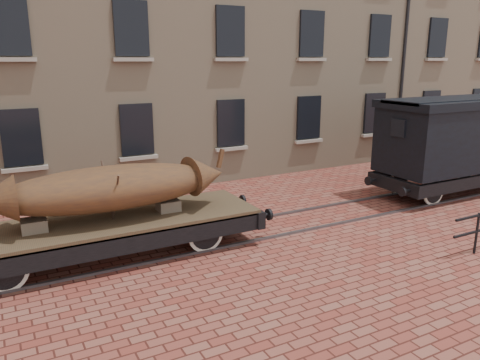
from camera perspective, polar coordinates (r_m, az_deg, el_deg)
name	(u,v)px	position (r m, az deg, el deg)	size (l,w,h in m)	color
ground	(280,225)	(13.06, 4.92, -5.50)	(90.00, 90.00, 0.00)	brown
warehouse_cream	(219,1)	(22.61, -2.57, 20.95)	(40.00, 10.19, 14.00)	#C7B08D
rail_track	(280,224)	(13.05, 4.93, -5.37)	(30.00, 1.52, 0.06)	#59595E
flatcar_wagon	(106,228)	(11.09, -15.98, -5.63)	(7.88, 2.14, 1.19)	#4F3A25
iron_boat	(111,188)	(10.85, -15.47, -0.91)	(5.65, 1.65, 1.39)	brown
goods_van	(456,134)	(17.27, 24.86, 5.08)	(6.26, 2.28, 3.24)	black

